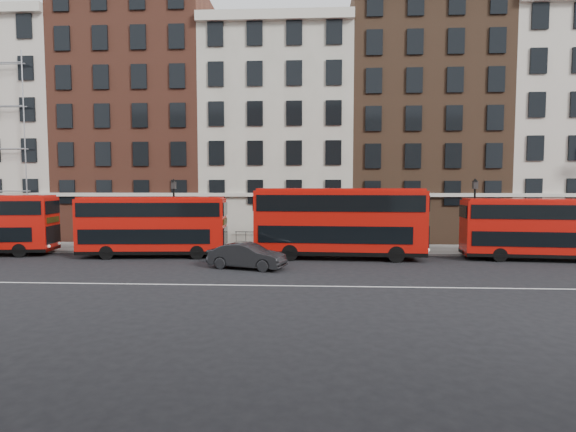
# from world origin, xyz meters

# --- Properties ---
(ground) EXTENTS (120.00, 120.00, 0.00)m
(ground) POSITION_xyz_m (0.00, 0.00, 0.00)
(ground) COLOR black
(ground) RESTS_ON ground
(pavement) EXTENTS (80.00, 5.00, 0.15)m
(pavement) POSITION_xyz_m (0.00, 10.50, 0.07)
(pavement) COLOR gray
(pavement) RESTS_ON ground
(kerb) EXTENTS (80.00, 0.30, 0.16)m
(kerb) POSITION_xyz_m (0.00, 8.00, 0.08)
(kerb) COLOR gray
(kerb) RESTS_ON ground
(road_centre_line) EXTENTS (70.00, 0.12, 0.01)m
(road_centre_line) POSITION_xyz_m (0.00, -2.00, 0.01)
(road_centre_line) COLOR white
(road_centre_line) RESTS_ON ground
(building_terrace) EXTENTS (64.00, 11.95, 22.00)m
(building_terrace) POSITION_xyz_m (-0.31, 17.88, 10.24)
(building_terrace) COLOR beige
(building_terrace) RESTS_ON ground
(bus_b) EXTENTS (10.14, 3.15, 4.20)m
(bus_b) POSITION_xyz_m (-7.97, 6.43, 2.25)
(bus_b) COLOR #AF0F09
(bus_b) RESTS_ON ground
(bus_c) EXTENTS (11.51, 3.30, 4.79)m
(bus_c) POSITION_xyz_m (4.88, 6.44, 2.57)
(bus_c) COLOR #AF0F09
(bus_c) RESTS_ON ground
(bus_d) EXTENTS (9.93, 3.19, 4.10)m
(bus_d) POSITION_xyz_m (18.13, 6.44, 2.20)
(bus_d) COLOR #AF0F09
(bus_d) RESTS_ON ground
(car_front) EXTENTS (4.94, 2.88, 1.54)m
(car_front) POSITION_xyz_m (-0.82, 2.49, 0.77)
(car_front) COLOR black
(car_front) RESTS_ON ground
(lamp_post_left) EXTENTS (0.44, 0.44, 5.33)m
(lamp_post_left) POSITION_xyz_m (-7.29, 9.16, 3.08)
(lamp_post_left) COLOR black
(lamp_post_left) RESTS_ON pavement
(lamp_post_right) EXTENTS (0.44, 0.44, 5.33)m
(lamp_post_right) POSITION_xyz_m (14.77, 8.91, 3.08)
(lamp_post_right) COLOR black
(lamp_post_right) RESTS_ON pavement
(iron_railings) EXTENTS (6.60, 0.06, 1.00)m
(iron_railings) POSITION_xyz_m (0.00, 12.70, 0.65)
(iron_railings) COLOR black
(iron_railings) RESTS_ON pavement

